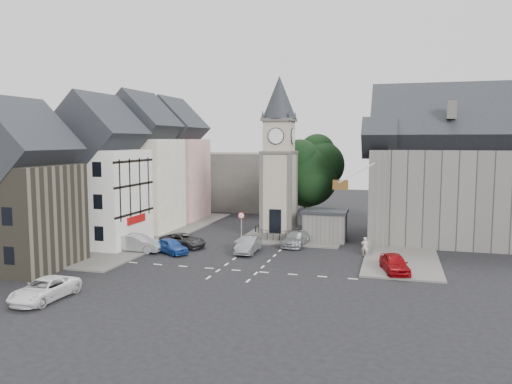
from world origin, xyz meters
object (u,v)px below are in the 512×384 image
(clock_tower, at_px, (279,158))
(car_east_red, at_px, (395,263))
(car_west_blue, at_px, (171,246))
(pedestrian, at_px, (365,246))
(stone_shelter, at_px, (325,225))

(clock_tower, bearing_deg, car_east_red, -43.80)
(car_west_blue, distance_m, pedestrian, 16.86)
(stone_shelter, xyz_separation_m, car_west_blue, (-12.30, -9.10, -0.89))
(car_west_blue, relative_size, car_east_red, 0.91)
(clock_tower, xyz_separation_m, stone_shelter, (4.80, -0.49, -6.57))
(clock_tower, distance_m, car_west_blue, 14.28)
(clock_tower, relative_size, car_east_red, 3.85)
(car_east_red, bearing_deg, clock_tower, 122.78)
(car_west_blue, relative_size, pedestrian, 2.33)
(car_west_blue, distance_m, car_east_red, 19.01)
(car_west_blue, bearing_deg, stone_shelter, -22.39)
(car_east_red, bearing_deg, pedestrian, 103.04)
(stone_shelter, distance_m, car_west_blue, 15.32)
(stone_shelter, height_order, car_east_red, stone_shelter)
(stone_shelter, relative_size, pedestrian, 2.60)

